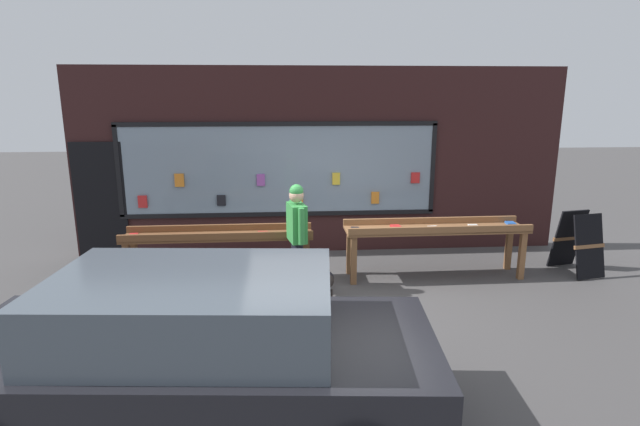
{
  "coord_description": "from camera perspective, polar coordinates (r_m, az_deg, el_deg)",
  "views": [
    {
      "loc": [
        -0.71,
        -6.76,
        2.91
      ],
      "look_at": [
        -0.16,
        0.61,
        1.15
      ],
      "focal_mm": 28.0,
      "sensor_mm": 36.0,
      "label": 1
    }
  ],
  "objects": [
    {
      "name": "display_table_right",
      "position": [
        8.24,
        13.08,
        -2.16
      ],
      "size": [
        2.92,
        0.65,
        0.92
      ],
      "color": "brown",
      "rests_on": "ground_plane"
    },
    {
      "name": "shopfront_facade",
      "position": [
        9.25,
        -0.42,
        5.82
      ],
      "size": [
        8.98,
        0.29,
        3.4
      ],
      "color": "#331919",
      "rests_on": "ground_plane"
    },
    {
      "name": "parked_car",
      "position": [
        4.68,
        -14.12,
        -14.64
      ],
      "size": [
        4.38,
        2.22,
        1.41
      ],
      "rotation": [
        0.0,
        0.0,
        -0.08
      ],
      "color": "black",
      "rests_on": "ground_plane"
    },
    {
      "name": "small_dog",
      "position": [
        7.38,
        0.6,
        -7.42
      ],
      "size": [
        0.27,
        0.62,
        0.43
      ],
      "rotation": [
        0.0,
        0.0,
        1.66
      ],
      "color": "black",
      "rests_on": "ground_plane"
    },
    {
      "name": "display_table_left",
      "position": [
        7.94,
        -11.43,
        -2.94
      ],
      "size": [
        2.92,
        0.58,
        0.88
      ],
      "color": "brown",
      "rests_on": "ground_plane"
    },
    {
      "name": "sandwich_board_sign",
      "position": [
        9.31,
        27.41,
        -2.98
      ],
      "size": [
        0.65,
        0.83,
        1.03
      ],
      "rotation": [
        0.0,
        0.0,
        0.18
      ],
      "color": "black",
      "rests_on": "ground_plane"
    },
    {
      "name": "ground_plane",
      "position": [
        7.39,
        1.58,
        -9.78
      ],
      "size": [
        40.0,
        40.0,
        0.0
      ],
      "primitive_type": "plane",
      "color": "#474444"
    },
    {
      "name": "person_browsing",
      "position": [
        7.38,
        -2.66,
        -1.96
      ],
      "size": [
        0.31,
        0.64,
        1.64
      ],
      "rotation": [
        0.0,
        0.0,
        1.78
      ],
      "color": "black",
      "rests_on": "ground_plane"
    }
  ]
}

